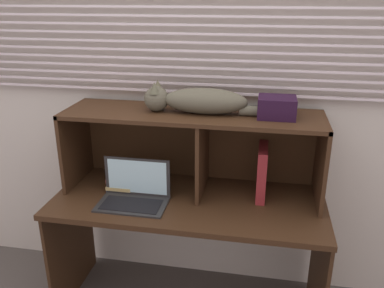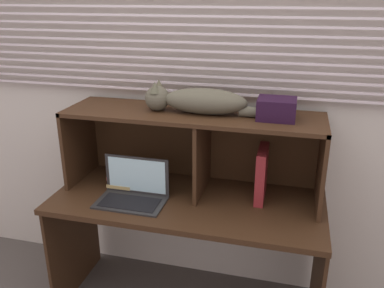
# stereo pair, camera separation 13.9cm
# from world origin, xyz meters

# --- Properties ---
(back_panel_with_blinds) EXTENTS (4.40, 0.08, 2.50)m
(back_panel_with_blinds) POSITION_xyz_m (0.00, 0.55, 1.26)
(back_panel_with_blinds) COLOR beige
(back_panel_with_blinds) RESTS_ON ground
(desk) EXTENTS (1.45, 0.62, 0.71)m
(desk) POSITION_xyz_m (0.00, 0.20, 0.58)
(desk) COLOR #372213
(desk) RESTS_ON ground
(hutch_shelf_unit) EXTENTS (1.37, 0.38, 0.45)m
(hutch_shelf_unit) POSITION_xyz_m (0.01, 0.34, 1.03)
(hutch_shelf_unit) COLOR #372213
(hutch_shelf_unit) RESTS_ON desk
(cat) EXTENTS (0.77, 0.15, 0.16)m
(cat) POSITION_xyz_m (0.03, 0.31, 1.23)
(cat) COLOR #514F3E
(cat) RESTS_ON hutch_shelf_unit
(laptop) EXTENTS (0.36, 0.22, 0.22)m
(laptop) POSITION_xyz_m (-0.27, 0.12, 0.76)
(laptop) COLOR #272727
(laptop) RESTS_ON desk
(binder_upright) EXTENTS (0.05, 0.23, 0.29)m
(binder_upright) POSITION_xyz_m (0.38, 0.31, 0.86)
(binder_upright) COLOR maroon
(binder_upright) RESTS_ON desk
(book_stack) EXTENTS (0.15, 0.27, 0.08)m
(book_stack) POSITION_xyz_m (-0.39, 0.31, 0.76)
(book_stack) COLOR #314B78
(book_stack) RESTS_ON desk
(storage_box) EXTENTS (0.19, 0.16, 0.10)m
(storage_box) POSITION_xyz_m (0.43, 0.31, 1.22)
(storage_box) COLOR black
(storage_box) RESTS_ON hutch_shelf_unit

